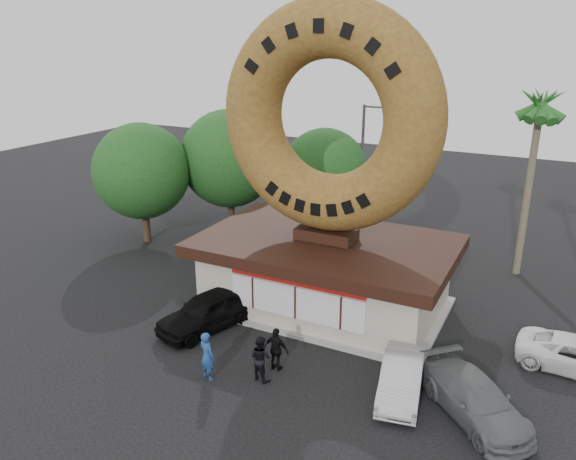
{
  "coord_description": "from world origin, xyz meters",
  "views": [
    {
      "loc": [
        9.05,
        -15.57,
        12.0
      ],
      "look_at": [
        -0.89,
        4.0,
        4.22
      ],
      "focal_mm": 35.0,
      "sensor_mm": 36.0,
      "label": 1
    }
  ],
  "objects_px": {
    "person_left": "(207,356)",
    "car_silver": "(401,377)",
    "donut_shop": "(325,271)",
    "street_lamp": "(364,164)",
    "giant_donut": "(329,118)",
    "person_center": "(260,358)",
    "car_grey": "(475,399)",
    "car_black": "(208,311)",
    "person_right": "(276,349)"
  },
  "relations": [
    {
      "from": "donut_shop",
      "to": "car_grey",
      "type": "xyz_separation_m",
      "value": [
        7.54,
        -5.03,
        -1.1
      ]
    },
    {
      "from": "person_left",
      "to": "person_right",
      "type": "distance_m",
      "value": 2.57
    },
    {
      "from": "person_left",
      "to": "person_center",
      "type": "distance_m",
      "value": 1.93
    },
    {
      "from": "giant_donut",
      "to": "car_silver",
      "type": "bearing_deg",
      "value": -44.41
    },
    {
      "from": "car_black",
      "to": "car_grey",
      "type": "bearing_deg",
      "value": 13.26
    },
    {
      "from": "giant_donut",
      "to": "person_left",
      "type": "bearing_deg",
      "value": -101.88
    },
    {
      "from": "donut_shop",
      "to": "car_silver",
      "type": "distance_m",
      "value": 7.11
    },
    {
      "from": "donut_shop",
      "to": "car_black",
      "type": "relative_size",
      "value": 2.42
    },
    {
      "from": "person_right",
      "to": "car_silver",
      "type": "relative_size",
      "value": 0.44
    },
    {
      "from": "donut_shop",
      "to": "giant_donut",
      "type": "height_order",
      "value": "giant_donut"
    },
    {
      "from": "car_black",
      "to": "car_silver",
      "type": "height_order",
      "value": "car_black"
    },
    {
      "from": "car_silver",
      "to": "donut_shop",
      "type": "bearing_deg",
      "value": 125.29
    },
    {
      "from": "person_right",
      "to": "car_black",
      "type": "bearing_deg",
      "value": -16.64
    },
    {
      "from": "person_center",
      "to": "car_black",
      "type": "bearing_deg",
      "value": -17.92
    },
    {
      "from": "giant_donut",
      "to": "person_center",
      "type": "height_order",
      "value": "giant_donut"
    },
    {
      "from": "donut_shop",
      "to": "person_right",
      "type": "xyz_separation_m",
      "value": [
        0.45,
        -5.56,
        -0.91
      ]
    },
    {
      "from": "donut_shop",
      "to": "street_lamp",
      "type": "height_order",
      "value": "street_lamp"
    },
    {
      "from": "street_lamp",
      "to": "car_grey",
      "type": "height_order",
      "value": "street_lamp"
    },
    {
      "from": "car_silver",
      "to": "giant_donut",
      "type": "bearing_deg",
      "value": 125.19
    },
    {
      "from": "person_right",
      "to": "car_silver",
      "type": "bearing_deg",
      "value": -168.61
    },
    {
      "from": "car_black",
      "to": "person_left",
      "type": "bearing_deg",
      "value": -37.62
    },
    {
      "from": "street_lamp",
      "to": "car_black",
      "type": "relative_size",
      "value": 1.73
    },
    {
      "from": "donut_shop",
      "to": "person_left",
      "type": "distance_m",
      "value": 7.41
    },
    {
      "from": "person_center",
      "to": "donut_shop",
      "type": "bearing_deg",
      "value": -75.48
    },
    {
      "from": "donut_shop",
      "to": "person_right",
      "type": "bearing_deg",
      "value": -85.41
    },
    {
      "from": "donut_shop",
      "to": "car_grey",
      "type": "distance_m",
      "value": 9.13
    },
    {
      "from": "giant_donut",
      "to": "car_grey",
      "type": "xyz_separation_m",
      "value": [
        7.54,
        -5.05,
        -7.95
      ]
    },
    {
      "from": "donut_shop",
      "to": "street_lamp",
      "type": "xyz_separation_m",
      "value": [
        -1.86,
        10.02,
        2.72
      ]
    },
    {
      "from": "donut_shop",
      "to": "car_silver",
      "type": "xyz_separation_m",
      "value": [
        5.03,
        -4.91,
        -1.12
      ]
    },
    {
      "from": "street_lamp",
      "to": "person_left",
      "type": "height_order",
      "value": "street_lamp"
    },
    {
      "from": "giant_donut",
      "to": "donut_shop",
      "type": "bearing_deg",
      "value": -90.0
    },
    {
      "from": "street_lamp",
      "to": "person_right",
      "type": "xyz_separation_m",
      "value": [
        2.3,
        -15.58,
        -3.62
      ]
    },
    {
      "from": "person_right",
      "to": "car_grey",
      "type": "height_order",
      "value": "person_right"
    },
    {
      "from": "car_grey",
      "to": "person_left",
      "type": "bearing_deg",
      "value": 149.3
    },
    {
      "from": "person_center",
      "to": "car_grey",
      "type": "height_order",
      "value": "person_center"
    },
    {
      "from": "street_lamp",
      "to": "person_right",
      "type": "relative_size",
      "value": 4.65
    },
    {
      "from": "donut_shop",
      "to": "car_black",
      "type": "distance_m",
      "value": 5.56
    },
    {
      "from": "giant_donut",
      "to": "car_black",
      "type": "relative_size",
      "value": 2.08
    },
    {
      "from": "donut_shop",
      "to": "car_silver",
      "type": "bearing_deg",
      "value": -44.31
    },
    {
      "from": "car_black",
      "to": "car_silver",
      "type": "distance_m",
      "value": 8.71
    },
    {
      "from": "street_lamp",
      "to": "car_black",
      "type": "xyz_separation_m",
      "value": [
        -1.79,
        -14.1,
        -3.69
      ]
    },
    {
      "from": "person_right",
      "to": "car_grey",
      "type": "bearing_deg",
      "value": -172.5
    },
    {
      "from": "giant_donut",
      "to": "person_right",
      "type": "xyz_separation_m",
      "value": [
        0.45,
        -5.58,
        -7.76
      ]
    },
    {
      "from": "person_left",
      "to": "car_silver",
      "type": "distance_m",
      "value": 6.95
    },
    {
      "from": "car_grey",
      "to": "giant_donut",
      "type": "bearing_deg",
      "value": 101.97
    },
    {
      "from": "donut_shop",
      "to": "person_center",
      "type": "xyz_separation_m",
      "value": [
        0.22,
        -6.36,
        -0.89
      ]
    },
    {
      "from": "car_silver",
      "to": "person_right",
      "type": "bearing_deg",
      "value": 177.78
    },
    {
      "from": "car_black",
      "to": "car_grey",
      "type": "distance_m",
      "value": 11.23
    },
    {
      "from": "street_lamp",
      "to": "car_silver",
      "type": "xyz_separation_m",
      "value": [
        6.88,
        -14.92,
        -3.84
      ]
    },
    {
      "from": "street_lamp",
      "to": "donut_shop",
      "type": "bearing_deg",
      "value": -79.5
    }
  ]
}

